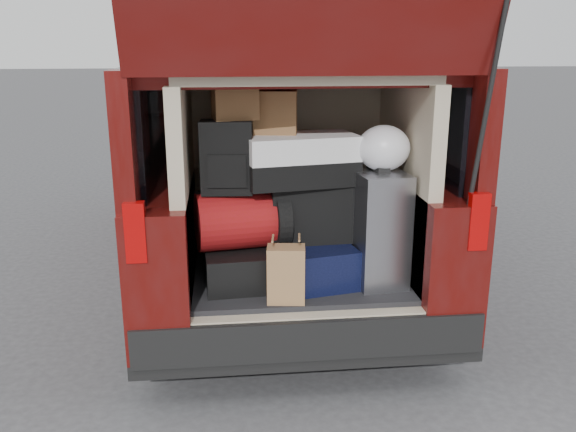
# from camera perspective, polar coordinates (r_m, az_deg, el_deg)

# --- Properties ---
(ground) EXTENTS (80.00, 80.00, 0.00)m
(ground) POSITION_cam_1_polar(r_m,az_deg,el_deg) (3.75, 1.30, -14.51)
(ground) COLOR #38373A
(ground) RESTS_ON ground
(minivan) EXTENTS (1.90, 5.35, 2.77)m
(minivan) POSITION_cam_1_polar(r_m,az_deg,el_deg) (5.17, -1.30, 5.00)
(minivan) COLOR black
(minivan) RESTS_ON ground
(load_floor) EXTENTS (1.24, 1.05, 0.55)m
(load_floor) POSITION_cam_1_polar(r_m,az_deg,el_deg) (3.86, 0.79, -8.93)
(load_floor) COLOR black
(load_floor) RESTS_ON ground
(black_hardshell) EXTENTS (0.42, 0.55, 0.21)m
(black_hardshell) POSITION_cam_1_polar(r_m,az_deg,el_deg) (3.58, -4.71, -4.45)
(black_hardshell) COLOR black
(black_hardshell) RESTS_ON load_floor
(navy_hardshell) EXTENTS (0.53, 0.61, 0.23)m
(navy_hardshell) POSITION_cam_1_polar(r_m,az_deg,el_deg) (3.58, 1.95, -4.21)
(navy_hardshell) COLOR black
(navy_hardshell) RESTS_ON load_floor
(silver_roller) EXTENTS (0.32, 0.47, 0.66)m
(silver_roller) POSITION_cam_1_polar(r_m,az_deg,el_deg) (3.55, 8.20, -0.94)
(silver_roller) COLOR silver
(silver_roller) RESTS_ON load_floor
(kraft_bag) EXTENTS (0.22, 0.15, 0.31)m
(kraft_bag) POSITION_cam_1_polar(r_m,az_deg,el_deg) (3.28, -0.18, -5.48)
(kraft_bag) COLOR #A16D48
(kraft_bag) RESTS_ON load_floor
(red_duffel) EXTENTS (0.56, 0.41, 0.33)m
(red_duffel) POSITION_cam_1_polar(r_m,az_deg,el_deg) (3.49, -4.38, -0.33)
(red_duffel) COLOR maroon
(red_duffel) RESTS_ON black_hardshell
(black_soft_case) EXTENTS (0.49, 0.31, 0.34)m
(black_soft_case) POSITION_cam_1_polar(r_m,az_deg,el_deg) (3.56, 2.04, 0.50)
(black_soft_case) COLOR black
(black_soft_case) RESTS_ON navy_hardshell
(backpack) EXTENTS (0.29, 0.19, 0.40)m
(backpack) POSITION_cam_1_polar(r_m,az_deg,el_deg) (3.38, -5.76, 5.50)
(backpack) COLOR black
(backpack) RESTS_ON red_duffel
(twotone_duffel) EXTENTS (0.67, 0.43, 0.28)m
(twotone_duffel) POSITION_cam_1_polar(r_m,az_deg,el_deg) (3.45, 1.15, 5.30)
(twotone_duffel) COLOR silver
(twotone_duffel) RESTS_ON black_soft_case
(grocery_sack_lower) EXTENTS (0.26, 0.23, 0.21)m
(grocery_sack_lower) POSITION_cam_1_polar(r_m,az_deg,el_deg) (3.40, -5.02, 10.83)
(grocery_sack_lower) COLOR brown
(grocery_sack_lower) RESTS_ON backpack
(grocery_sack_upper) EXTENTS (0.27, 0.23, 0.24)m
(grocery_sack_upper) POSITION_cam_1_polar(r_m,az_deg,el_deg) (3.48, -1.18, 9.73)
(grocery_sack_upper) COLOR brown
(grocery_sack_upper) RESTS_ON twotone_duffel
(plastic_bag_right) EXTENTS (0.33, 0.31, 0.26)m
(plastic_bag_right) POSITION_cam_1_polar(r_m,az_deg,el_deg) (3.45, 8.93, 6.30)
(plastic_bag_right) COLOR white
(plastic_bag_right) RESTS_ON silver_roller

